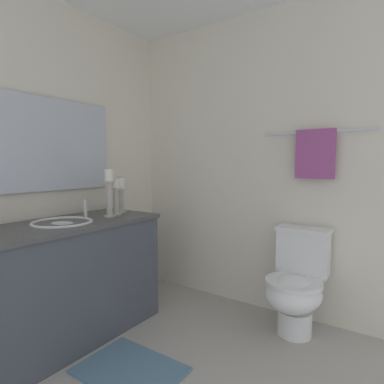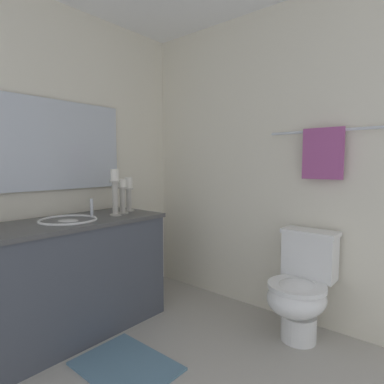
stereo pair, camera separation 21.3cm
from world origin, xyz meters
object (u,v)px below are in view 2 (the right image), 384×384
sink_basin (69,226)px  candle_holder_short (122,196)px  bath_mat (126,366)px  vanity_cabinet (70,277)px  mirror (46,145)px  toilet (301,288)px  candle_holder_tall (129,193)px  candle_holder_mid (115,191)px  towel_bar (324,131)px  towel_near_vanity (323,154)px

sink_basin → candle_holder_short: size_ratio=1.44×
bath_mat → candle_holder_short: bearing=142.7°
vanity_cabinet → sink_basin: sink_basin is taller
mirror → toilet: 2.11m
candle_holder_tall → candle_holder_short: bearing=-59.2°
candle_holder_tall → candle_holder_short: candle_holder_tall is taller
vanity_cabinet → mirror: bearing=180.0°
candle_holder_short → candle_holder_mid: bearing=-69.8°
sink_basin → candle_holder_mid: candle_holder_mid is taller
candle_holder_tall → sink_basin: bearing=-86.9°
toilet → bath_mat: (-0.67, -0.99, -0.36)m
bath_mat → mirror: bearing=-180.0°
candle_holder_mid → towel_bar: 1.60m
toilet → vanity_cabinet: bearing=-142.8°
vanity_cabinet → candle_holder_short: (0.04, 0.44, 0.56)m
candle_holder_tall → towel_bar: (1.38, 0.64, 0.48)m
candle_holder_mid → mirror: bearing=-135.7°
mirror → candle_holder_mid: (0.36, 0.35, -0.35)m
bath_mat → sink_basin: bearing=179.9°
mirror → candle_holder_short: 0.68m
vanity_cabinet → candle_holder_mid: size_ratio=3.81×
bath_mat → towel_near_vanity: bearing=58.7°
candle_holder_short → towel_near_vanity: 1.54m
sink_basin → towel_near_vanity: bearing=41.4°
sink_basin → candle_holder_tall: 0.60m
vanity_cabinet → candle_holder_mid: bearing=77.6°
candle_holder_mid → candle_holder_tall: bearing=116.4°
candle_holder_tall → toilet: (1.33, 0.42, -0.61)m
sink_basin → toilet: size_ratio=0.54×
towel_near_vanity → bath_mat: size_ratio=0.60×
candle_holder_short → towel_bar: towel_bar is taller
sink_basin → toilet: bearing=37.2°
vanity_cabinet → mirror: 0.99m
candle_holder_mid → bath_mat: bearing=-32.4°
sink_basin → towel_near_vanity: towel_near_vanity is taller
toilet → towel_near_vanity: bearing=76.3°
towel_bar → bath_mat: size_ratio=1.33×
vanity_cabinet → toilet: size_ratio=1.83×
candle_holder_mid → towel_bar: size_ratio=0.45×
mirror → toilet: bearing=32.0°
sink_basin → candle_holder_tall: candle_holder_tall is taller
candle_holder_mid → bath_mat: (0.55, -0.35, -1.01)m
candle_holder_tall → candle_holder_mid: (0.11, -0.22, 0.04)m
towel_near_vanity → candle_holder_short: bearing=-150.3°
towel_bar → toilet: bearing=-102.6°
sink_basin → towel_bar: (1.35, 1.21, 0.67)m
candle_holder_mid → sink_basin: bearing=-102.5°
towel_bar → bath_mat: 2.02m
vanity_cabinet → bath_mat: size_ratio=2.28×
candle_holder_tall → towel_near_vanity: size_ratio=0.79×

